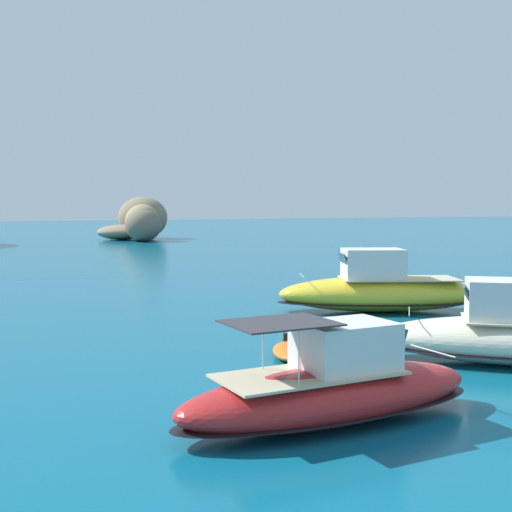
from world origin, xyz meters
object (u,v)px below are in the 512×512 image
(islet_small, at_px, (139,222))
(dinghy_tender, at_px, (289,351))
(motorboat_red, at_px, (332,389))
(motorboat_yellow, at_px, (382,290))

(islet_small, distance_m, dinghy_tender, 78.99)
(islet_small, bearing_deg, motorboat_red, -101.37)
(motorboat_red, distance_m, dinghy_tender, 7.05)
(motorboat_red, bearing_deg, islet_small, 78.63)
(dinghy_tender, bearing_deg, motorboat_yellow, 39.13)
(islet_small, distance_m, motorboat_yellow, 70.73)
(motorboat_red, bearing_deg, motorboat_yellow, 51.53)
(motorboat_yellow, height_order, motorboat_red, motorboat_yellow)
(islet_small, relative_size, dinghy_tender, 5.96)
(islet_small, bearing_deg, dinghy_tender, -100.75)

